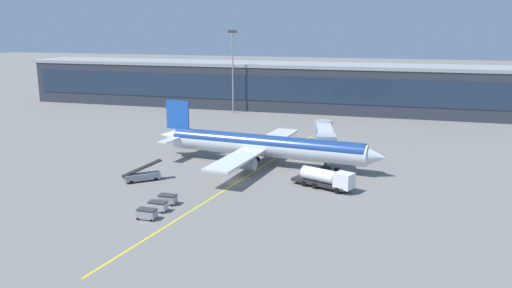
% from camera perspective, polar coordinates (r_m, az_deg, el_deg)
% --- Properties ---
extents(ground_plane, '(700.00, 700.00, 0.00)m').
position_cam_1_polar(ground_plane, '(88.78, -2.51, -4.16)').
color(ground_plane, slate).
extents(apron_lead_in_line, '(11.04, 79.32, 0.01)m').
position_cam_1_polar(apron_lead_in_line, '(90.27, -1.45, -3.85)').
color(apron_lead_in_line, yellow).
rests_on(apron_lead_in_line, ground_plane).
extents(terminal_building, '(156.81, 18.67, 14.56)m').
position_cam_1_polar(terminal_building, '(167.80, 0.04, 6.57)').
color(terminal_building, '#2D333D').
rests_on(terminal_building, ground_plane).
extents(main_airliner, '(46.38, 37.01, 11.43)m').
position_cam_1_polar(main_airliner, '(98.11, 0.84, -0.18)').
color(main_airliner, silver).
rests_on(main_airliner, ground_plane).
extents(jet_bridge, '(6.87, 17.89, 6.49)m').
position_cam_1_polar(jet_bridge, '(103.76, 7.63, 1.00)').
color(jet_bridge, '#B2B7BC').
rests_on(jet_bridge, ground_plane).
extents(fuel_tanker, '(10.95, 6.36, 3.25)m').
position_cam_1_polar(fuel_tanker, '(85.07, 7.83, -3.81)').
color(fuel_tanker, '#232326').
rests_on(fuel_tanker, ground_plane).
extents(belt_loader, '(6.03, 5.59, 3.49)m').
position_cam_1_polar(belt_loader, '(90.72, -12.52, -3.43)').
color(belt_loader, gray).
rests_on(belt_loader, ground_plane).
extents(baggage_cart_0, '(2.67, 1.65, 1.48)m').
position_cam_1_polar(baggage_cart_0, '(73.29, -12.02, -7.58)').
color(baggage_cart_0, gray).
rests_on(baggage_cart_0, ground_plane).
extents(baggage_cart_1, '(2.67, 1.65, 1.48)m').
position_cam_1_polar(baggage_cart_1, '(75.92, -10.86, -6.79)').
color(baggage_cart_1, '#B2B7BC').
rests_on(baggage_cart_1, ground_plane).
extents(baggage_cart_2, '(2.67, 1.65, 1.48)m').
position_cam_1_polar(baggage_cart_2, '(78.60, -9.78, -6.05)').
color(baggage_cart_2, gray).
rests_on(baggage_cart_2, ground_plane).
extents(apron_light_mast_0, '(2.80, 0.50, 24.81)m').
position_cam_1_polar(apron_light_mast_0, '(156.96, -2.60, 8.72)').
color(apron_light_mast_0, gray).
rests_on(apron_light_mast_0, ground_plane).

